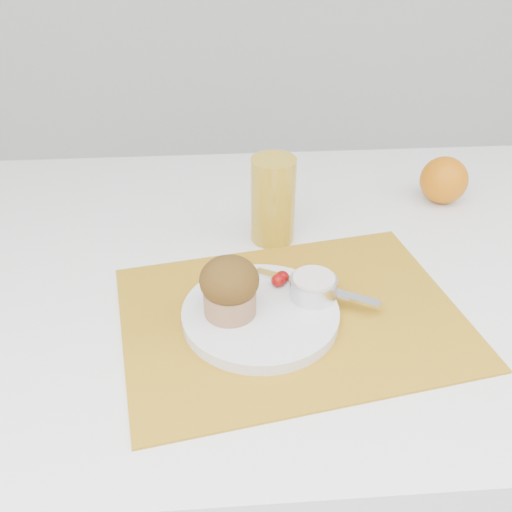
{
  "coord_description": "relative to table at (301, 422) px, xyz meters",
  "views": [
    {
      "loc": [
        -0.14,
        -0.66,
        1.24
      ],
      "look_at": [
        -0.09,
        -0.01,
        0.8
      ],
      "focal_mm": 40.0,
      "sensor_mm": 36.0,
      "label": 1
    }
  ],
  "objects": [
    {
      "name": "butter_knife",
      "position": [
        -0.01,
        -0.1,
        0.4
      ],
      "size": [
        0.16,
        0.1,
        0.0
      ],
      "primitive_type": "cube",
      "rotation": [
        0.0,
        0.0,
        -0.51
      ],
      "color": "silver",
      "rests_on": "plate"
    },
    {
      "name": "table",
      "position": [
        0.0,
        0.0,
        0.0
      ],
      "size": [
        1.2,
        0.8,
        0.75
      ],
      "primitive_type": "cube",
      "color": "white",
      "rests_on": "ground"
    },
    {
      "name": "raspberry_far",
      "position": [
        -0.06,
        -0.09,
        0.4
      ],
      "size": [
        0.02,
        0.02,
        0.02
      ],
      "primitive_type": "ellipsoid",
      "color": "#630402",
      "rests_on": "plate"
    },
    {
      "name": "juice_glass",
      "position": [
        -0.05,
        0.06,
        0.44
      ],
      "size": [
        0.07,
        0.07,
        0.14
      ],
      "primitive_type": "cylinder",
      "rotation": [
        0.0,
        0.0,
        0.04
      ],
      "color": "gold",
      "rests_on": "table"
    },
    {
      "name": "muffin",
      "position": [
        -0.13,
        -0.14,
        0.44
      ],
      "size": [
        0.08,
        0.08,
        0.08
      ],
      "color": "#AE7A54",
      "rests_on": "plate"
    },
    {
      "name": "cream",
      "position": [
        -0.02,
        -0.11,
        0.42
      ],
      "size": [
        0.07,
        0.07,
        0.01
      ],
      "primitive_type": "cylinder",
      "rotation": [
        0.0,
        0.0,
        0.35
      ],
      "color": "silver",
      "rests_on": "ramekin"
    },
    {
      "name": "ramekin",
      "position": [
        -0.02,
        -0.11,
        0.41
      ],
      "size": [
        0.06,
        0.06,
        0.03
      ],
      "primitive_type": "cylinder",
      "rotation": [
        0.0,
        0.0,
        0.02
      ],
      "color": "silver",
      "rests_on": "plate"
    },
    {
      "name": "raspberry_near",
      "position": [
        -0.06,
        -0.08,
        0.4
      ],
      "size": [
        0.02,
        0.02,
        0.02
      ],
      "primitive_type": "ellipsoid",
      "color": "#4E0202",
      "rests_on": "plate"
    },
    {
      "name": "orange",
      "position": [
        0.26,
        0.17,
        0.42
      ],
      "size": [
        0.08,
        0.08,
        0.08
      ],
      "primitive_type": "sphere",
      "color": "#D46B07",
      "rests_on": "table"
    },
    {
      "name": "placemat",
      "position": [
        -0.05,
        -0.13,
        0.38
      ],
      "size": [
        0.49,
        0.4,
        0.0
      ],
      "primitive_type": "cube",
      "rotation": [
        0.0,
        0.0,
        0.18
      ],
      "color": "#B17C18",
      "rests_on": "table"
    },
    {
      "name": "plate",
      "position": [
        -0.09,
        -0.14,
        0.39
      ],
      "size": [
        0.27,
        0.27,
        0.02
      ],
      "primitive_type": "cylinder",
      "rotation": [
        0.0,
        0.0,
        0.37
      ],
      "color": "silver",
      "rests_on": "placemat"
    }
  ]
}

